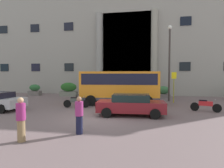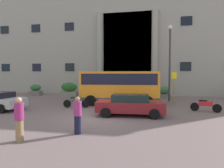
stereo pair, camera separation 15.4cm
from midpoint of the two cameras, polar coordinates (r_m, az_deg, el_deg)
ground_plane at (r=12.14m, az=-4.98°, el=-10.06°), size 80.00×64.00×0.12m
office_building_facade at (r=29.51m, az=4.46°, el=13.40°), size 42.24×9.65×15.96m
orange_minibus at (r=17.10m, az=1.97°, el=-0.25°), size 6.83×2.99×2.86m
bus_stop_sign at (r=18.74m, az=17.27°, el=0.00°), size 0.44×0.08×2.82m
hedge_planter_entrance_right at (r=23.94m, az=-12.68°, el=-1.58°), size 2.07×0.75×1.61m
hedge_planter_far_west at (r=25.97m, az=-21.65°, el=-1.64°), size 1.47×0.85×1.35m
hedge_planter_far_east at (r=22.07m, az=14.49°, el=-2.37°), size 1.41×0.83×1.31m
hedge_planter_east at (r=22.35m, az=-0.38°, el=-2.14°), size 2.08×0.99×1.37m
parked_sedan_far at (r=12.68m, az=5.17°, el=-5.95°), size 4.37×2.10×1.36m
motorcycle_near_kerb at (r=15.86m, az=-10.71°, el=-5.07°), size 2.06×0.58×0.89m
scooter_by_planter at (r=15.39m, az=25.11°, el=-5.57°), size 1.97×0.80×0.89m
motorcycle_far_end at (r=14.80m, az=4.07°, el=-5.62°), size 2.01×0.60×0.89m
pedestrian_man_red_shirt at (r=8.96m, az=-9.99°, el=-8.91°), size 0.36×0.36×1.68m
pedestrian_woman_with_bag at (r=8.67m, az=-25.36°, el=-9.26°), size 0.36×0.36×1.76m
lamppost_plaza_centre at (r=19.85m, az=16.11°, el=7.49°), size 0.40×0.40×7.29m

